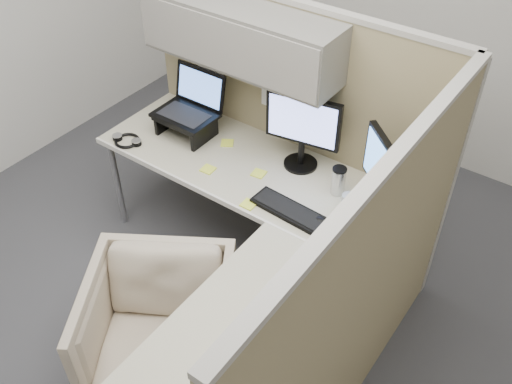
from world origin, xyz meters
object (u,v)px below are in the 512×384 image
Objects in this scene: desk at (246,229)px; office_chair at (160,325)px; monitor_left at (303,126)px; keyboard at (289,211)px.

desk is 0.67m from office_chair.
office_chair is at bearing -104.68° from monitor_left.
desk is at bearing 44.81° from office_chair.
monitor_left is 1.07× the size of keyboard.
keyboard is (0.17, -0.38, -0.26)m from monitor_left.
office_chair is at bearing -103.23° from desk.
monitor_left is 0.50m from keyboard.
keyboard reaches higher than desk.
desk is 2.67× the size of office_chair.
office_chair is 1.72× the size of keyboard.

